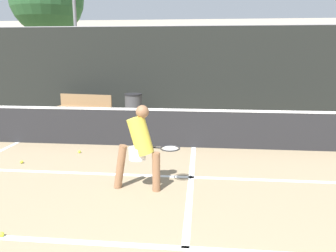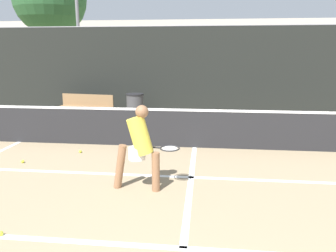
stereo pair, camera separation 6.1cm
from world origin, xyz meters
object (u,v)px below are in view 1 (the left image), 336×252
Objects in this scene: player_practicing at (140,145)px; trash_bin at (133,108)px; courtside_bench at (85,106)px; parked_car at (259,89)px.

player_practicing is 5.50m from trash_bin.
courtside_bench is 2.04× the size of trash_bin.
trash_bin reaches higher than courtside_bench.
parked_car is (3.63, 10.17, -0.17)m from player_practicing.
courtside_bench is 8.04m from parked_car.
courtside_bench is at bearing -144.81° from parked_car.
player_practicing is 6.28m from courtside_bench.
parked_car is (6.57, 4.64, 0.13)m from courtside_bench.
parked_car is at bearing 75.72° from player_practicing.
trash_bin is at bearing 2.12° from courtside_bench.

